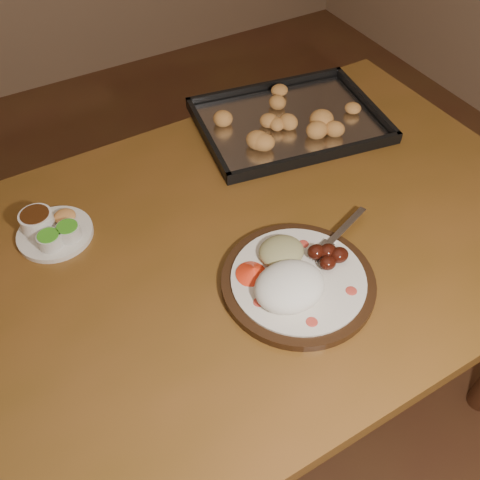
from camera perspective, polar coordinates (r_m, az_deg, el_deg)
ground at (r=1.77m, az=-6.18°, el=-15.95°), size 4.00×4.00×0.00m
dining_table at (r=1.19m, az=-1.50°, el=-3.88°), size 1.51×0.92×0.75m
dinner_plate at (r=1.03m, az=5.84°, el=-4.13°), size 0.38×0.30×0.07m
condiment_saucer at (r=1.19m, az=-19.48°, el=1.08°), size 0.16×0.16×0.05m
baking_tray at (r=1.43m, az=5.28°, el=12.64°), size 0.51×0.41×0.05m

